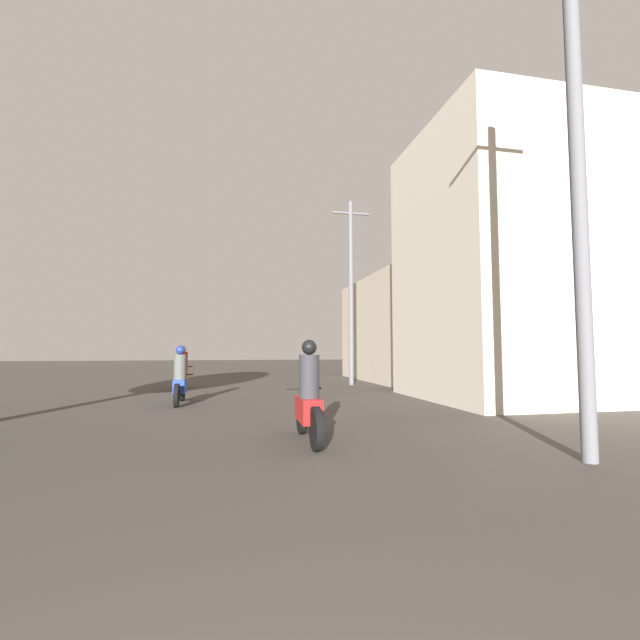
{
  "coord_description": "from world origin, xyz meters",
  "views": [
    {
      "loc": [
        0.19,
        -0.31,
        1.45
      ],
      "look_at": [
        3.85,
        17.32,
        2.7
      ],
      "focal_mm": 24.0,
      "sensor_mm": 36.0,
      "label": 1
    }
  ],
  "objects_px": {
    "utility_pole_near": "(577,158)",
    "motorcycle_blue": "(180,380)",
    "motorcycle_red": "(308,401)",
    "building_right_near": "(517,266)",
    "motorcycle_orange": "(183,372)",
    "utility_pole_far": "(351,288)",
    "building_right_far": "(406,330)"
  },
  "relations": [
    {
      "from": "utility_pole_near",
      "to": "motorcycle_blue",
      "type": "bearing_deg",
      "value": 129.12
    },
    {
      "from": "motorcycle_red",
      "to": "building_right_near",
      "type": "xyz_separation_m",
      "value": [
        7.18,
        4.51,
        3.34
      ]
    },
    {
      "from": "motorcycle_orange",
      "to": "utility_pole_far",
      "type": "relative_size",
      "value": 0.27
    },
    {
      "from": "building_right_far",
      "to": "utility_pole_far",
      "type": "relative_size",
      "value": 1.0
    },
    {
      "from": "motorcycle_red",
      "to": "motorcycle_orange",
      "type": "distance_m",
      "value": 10.2
    },
    {
      "from": "utility_pole_near",
      "to": "building_right_far",
      "type": "bearing_deg",
      "value": 75.96
    },
    {
      "from": "motorcycle_red",
      "to": "motorcycle_orange",
      "type": "height_order",
      "value": "motorcycle_red"
    },
    {
      "from": "building_right_near",
      "to": "motorcycle_red",
      "type": "bearing_deg",
      "value": -147.91
    },
    {
      "from": "utility_pole_far",
      "to": "motorcycle_blue",
      "type": "bearing_deg",
      "value": -140.63
    },
    {
      "from": "motorcycle_blue",
      "to": "utility_pole_far",
      "type": "relative_size",
      "value": 0.25
    },
    {
      "from": "utility_pole_far",
      "to": "motorcycle_orange",
      "type": "bearing_deg",
      "value": -174.68
    },
    {
      "from": "motorcycle_red",
      "to": "motorcycle_orange",
      "type": "bearing_deg",
      "value": 103.76
    },
    {
      "from": "building_right_near",
      "to": "building_right_far",
      "type": "xyz_separation_m",
      "value": [
        -0.27,
        7.84,
        -1.59
      ]
    },
    {
      "from": "building_right_near",
      "to": "utility_pole_near",
      "type": "height_order",
      "value": "building_right_near"
    },
    {
      "from": "building_right_near",
      "to": "utility_pole_far",
      "type": "bearing_deg",
      "value": 120.88
    },
    {
      "from": "motorcycle_orange",
      "to": "building_right_near",
      "type": "height_order",
      "value": "building_right_near"
    },
    {
      "from": "building_right_far",
      "to": "motorcycle_orange",
      "type": "bearing_deg",
      "value": -165.34
    },
    {
      "from": "motorcycle_orange",
      "to": "building_right_far",
      "type": "xyz_separation_m",
      "value": [
        9.85,
        2.58,
        1.75
      ]
    },
    {
      "from": "building_right_near",
      "to": "utility_pole_near",
      "type": "bearing_deg",
      "value": -120.79
    },
    {
      "from": "building_right_far",
      "to": "utility_pole_far",
      "type": "height_order",
      "value": "utility_pole_far"
    },
    {
      "from": "motorcycle_orange",
      "to": "building_right_near",
      "type": "distance_m",
      "value": 11.89
    },
    {
      "from": "utility_pole_near",
      "to": "utility_pole_far",
      "type": "relative_size",
      "value": 1.01
    },
    {
      "from": "building_right_far",
      "to": "motorcycle_red",
      "type": "bearing_deg",
      "value": -119.26
    },
    {
      "from": "motorcycle_orange",
      "to": "building_right_far",
      "type": "bearing_deg",
      "value": 21.77
    },
    {
      "from": "building_right_near",
      "to": "utility_pole_far",
      "type": "relative_size",
      "value": 1.03
    },
    {
      "from": "motorcycle_blue",
      "to": "building_right_near",
      "type": "relative_size",
      "value": 0.25
    },
    {
      "from": "motorcycle_red",
      "to": "motorcycle_orange",
      "type": "relative_size",
      "value": 0.93
    },
    {
      "from": "motorcycle_blue",
      "to": "utility_pole_near",
      "type": "distance_m",
      "value": 9.93
    },
    {
      "from": "utility_pole_near",
      "to": "utility_pole_far",
      "type": "height_order",
      "value": "utility_pole_near"
    },
    {
      "from": "motorcycle_red",
      "to": "building_right_near",
      "type": "height_order",
      "value": "building_right_near"
    },
    {
      "from": "motorcycle_orange",
      "to": "utility_pole_far",
      "type": "bearing_deg",
      "value": 12.43
    },
    {
      "from": "motorcycle_blue",
      "to": "utility_pole_near",
      "type": "bearing_deg",
      "value": -49.69
    }
  ]
}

